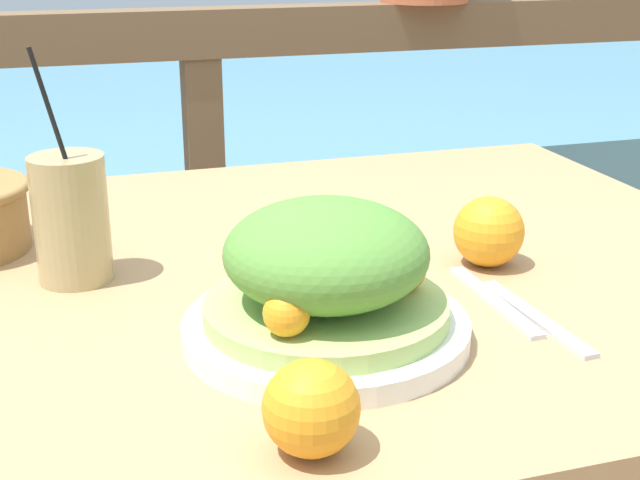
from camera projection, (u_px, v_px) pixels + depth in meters
The scene contains 9 objects.
patio_table at pixel (328, 346), 1.05m from camera, with size 1.03×0.88×0.77m.
railing_fence at pixel (203, 134), 1.74m from camera, with size 2.80×0.08×0.98m.
sea_backdrop at pixel (112, 120), 4.15m from camera, with size 12.00×4.00×0.53m.
salad_plate at pixel (326, 282), 0.81m from camera, with size 0.27×0.27×0.13m.
drink_glass at pixel (71, 219), 0.94m from camera, with size 0.08×0.08×0.25m.
fork at pixel (535, 317), 0.86m from camera, with size 0.02×0.18×0.00m.
knife at pixel (493, 300), 0.90m from camera, with size 0.02×0.18×0.00m.
orange_near_basket at pixel (489, 232), 0.99m from camera, with size 0.08×0.08×0.08m.
orange_near_glass at pixel (311, 408), 0.64m from camera, with size 0.07×0.07×0.07m.
Camera 1 is at (-0.29, -0.90, 1.14)m, focal length 50.00 mm.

